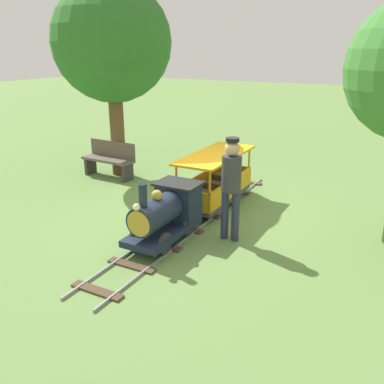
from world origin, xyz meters
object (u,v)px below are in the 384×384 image
Objects in this scene: park_bench at (109,159)px; locomotive at (166,212)px; passenger_car at (215,184)px; conductor_person at (231,181)px; oak_tree_far at (112,43)px.

locomotive is at bearing 142.33° from park_bench.
conductor_person is at bearing 124.13° from passenger_car.
locomotive is at bearing 138.50° from oak_tree_far.
park_bench is at bearing -37.67° from locomotive.
oak_tree_far is (3.75, -2.05, 1.99)m from conductor_person.
oak_tree_far is at bearing -15.69° from passenger_car.
oak_tree_far is at bearing -28.72° from conductor_person.
locomotive is 1.76m from passenger_car.
passenger_car is 0.47× the size of oak_tree_far.
conductor_person is at bearing 151.28° from oak_tree_far.
conductor_person is (-0.84, 1.24, 0.53)m from passenger_car.
passenger_car is 1.23× the size of conductor_person.
park_bench is 0.31× the size of oak_tree_far.
locomotive reaches higher than passenger_car.
conductor_person is at bearing 155.11° from park_bench.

